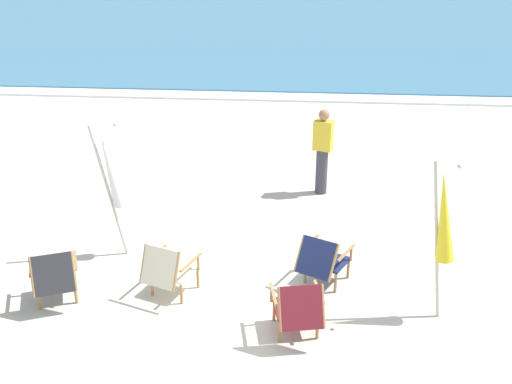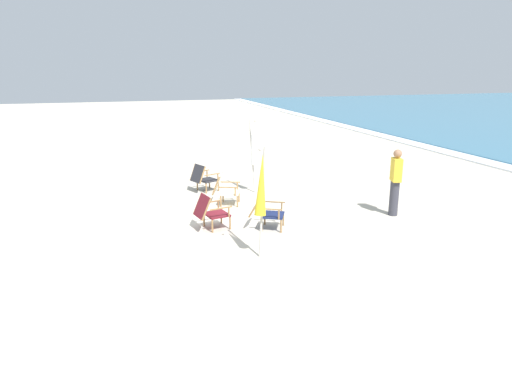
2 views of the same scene
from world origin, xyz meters
TOP-DOWN VIEW (x-y plane):
  - ground_plane at (0.00, 0.00)m, footprint 80.00×80.00m
  - beach_chair_back_right at (1.09, 0.75)m, footprint 0.85×0.94m
  - beach_chair_front_right at (-0.97, 0.29)m, footprint 0.78×0.85m
  - beach_chair_front_left at (-2.41, 0.01)m, footprint 0.80×0.87m
  - beach_chair_back_left at (0.79, -0.44)m, footprint 0.71×0.82m
  - umbrella_furled_yellow at (2.51, 0.20)m, footprint 0.44×0.40m
  - umbrella_furled_white at (-2.00, 1.40)m, footprint 0.49×0.27m
  - person_near_chairs at (1.13, 4.04)m, footprint 0.39×0.29m

SIDE VIEW (x-z plane):
  - ground_plane at x=0.00m, z-range 0.00..0.00m
  - beach_chair_back_right at x=1.09m, z-range 0.03..0.81m
  - beach_chair_back_left at x=0.79m, z-range 0.03..0.83m
  - beach_chair_front_left at x=-2.41m, z-range 0.03..0.83m
  - beach_chair_front_right at x=-0.97m, z-range 0.02..0.84m
  - person_near_chairs at x=1.13m, z-range 0.02..1.65m
  - umbrella_furled_white at x=-2.00m, z-range 0.32..2.42m
  - umbrella_furled_yellow at x=2.51m, z-range 0.33..2.44m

